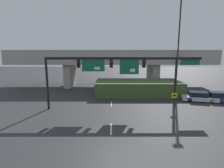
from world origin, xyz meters
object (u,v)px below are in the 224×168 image
Objects in this scene: signal_gantry at (120,67)px; parked_sedan_near_right at (200,97)px; speed_limit_sign at (175,99)px; parked_sedan_mid_right at (220,97)px; highway_light_pole_near at (180,40)px.

parked_sedan_near_right is at bearing 16.86° from signal_gantry.
speed_limit_sign is 6.81m from parked_sedan_near_right.
parked_sedan_mid_right is (14.52, 3.25, -4.65)m from signal_gantry.
parked_sedan_near_right is (5.20, 4.31, -0.84)m from speed_limit_sign.
highway_light_pole_near is (4.42, 11.63, 7.74)m from speed_limit_sign.
speed_limit_sign is 0.13× the size of highway_light_pole_near.
speed_limit_sign reaches higher than parked_sedan_near_right.
signal_gantry is at bearing -159.29° from parked_sedan_mid_right.
speed_limit_sign reaches higher than parked_sedan_mid_right.
signal_gantry is 3.90× the size of parked_sedan_mid_right.
parked_sedan_mid_right is at bearing 6.54° from parked_sedan_near_right.
signal_gantry is 13.21m from parked_sedan_near_right.
highway_light_pole_near is (11.05, 10.90, 3.92)m from signal_gantry.
speed_limit_sign is 0.45× the size of parked_sedan_near_right.
speed_limit_sign is at bearing -126.65° from parked_sedan_near_right.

